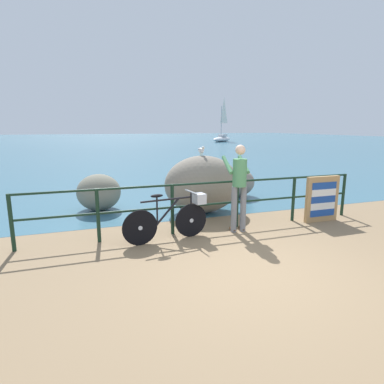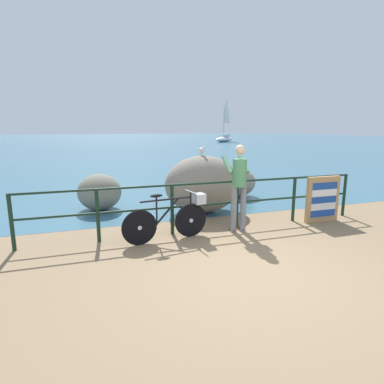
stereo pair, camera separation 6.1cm
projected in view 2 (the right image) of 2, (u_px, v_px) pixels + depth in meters
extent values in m
cube|color=#846B4C|center=(118.00, 157.00, 23.39)|extent=(120.00, 120.00, 0.10)
cube|color=#38667A|center=(100.00, 141.00, 49.35)|extent=(120.00, 90.00, 0.01)
cylinder|color=black|center=(11.00, 222.00, 5.53)|extent=(0.07, 0.07, 1.02)
cylinder|color=black|center=(98.00, 215.00, 5.97)|extent=(0.07, 0.07, 1.02)
cylinder|color=black|center=(172.00, 209.00, 6.41)|extent=(0.07, 0.07, 1.02)
cylinder|color=black|center=(237.00, 204.00, 6.86)|extent=(0.07, 0.07, 1.02)
cylinder|color=black|center=(294.00, 199.00, 7.30)|extent=(0.07, 0.07, 1.02)
cylinder|color=black|center=(344.00, 195.00, 7.75)|extent=(0.07, 0.07, 1.02)
cylinder|color=black|center=(206.00, 183.00, 6.54)|extent=(7.16, 0.04, 0.04)
cylinder|color=black|center=(206.00, 205.00, 6.63)|extent=(7.16, 0.04, 0.04)
cylinder|color=black|center=(139.00, 228.00, 5.83)|extent=(0.66, 0.13, 0.66)
cylinder|color=#B7BCC6|center=(139.00, 228.00, 5.83)|extent=(0.09, 0.07, 0.08)
cylinder|color=black|center=(191.00, 220.00, 6.29)|extent=(0.66, 0.13, 0.66)
cylinder|color=#B7BCC6|center=(191.00, 220.00, 6.29)|extent=(0.09, 0.07, 0.08)
cylinder|color=black|center=(166.00, 200.00, 5.96)|extent=(0.98, 0.18, 0.04)
cylinder|color=black|center=(167.00, 212.00, 6.02)|extent=(0.50, 0.11, 0.50)
cylinder|color=black|center=(157.00, 211.00, 5.93)|extent=(0.03, 0.03, 0.53)
ellipsoid|color=black|center=(156.00, 196.00, 5.87)|extent=(0.25, 0.13, 0.06)
cylinder|color=black|center=(191.00, 206.00, 6.23)|extent=(0.03, 0.03, 0.57)
cylinder|color=#B7BCC6|center=(191.00, 192.00, 6.17)|extent=(0.10, 0.48, 0.03)
cube|color=#B7BCC6|center=(199.00, 198.00, 6.28)|extent=(0.23, 0.27, 0.20)
cylinder|color=slate|center=(234.00, 210.00, 6.53)|extent=(0.12, 0.12, 0.95)
ellipsoid|color=#513319|center=(232.00, 229.00, 6.67)|extent=(0.12, 0.27, 0.08)
cylinder|color=slate|center=(243.00, 209.00, 6.58)|extent=(0.12, 0.12, 0.95)
ellipsoid|color=#513319|center=(241.00, 228.00, 6.72)|extent=(0.12, 0.27, 0.08)
cylinder|color=#4C8C59|center=(240.00, 173.00, 6.40)|extent=(0.28, 0.28, 0.55)
sphere|color=beige|center=(240.00, 150.00, 6.31)|extent=(0.20, 0.20, 0.20)
cylinder|color=#4C8C59|center=(227.00, 165.00, 6.56)|extent=(0.12, 0.52, 0.34)
cylinder|color=#4C8C59|center=(244.00, 164.00, 6.64)|extent=(0.12, 0.52, 0.34)
cube|color=tan|center=(322.00, 199.00, 7.25)|extent=(0.84, 0.09, 1.04)
cube|color=#1E479E|center=(323.00, 213.00, 7.26)|extent=(0.66, 0.01, 0.16)
cube|color=white|center=(323.00, 206.00, 7.23)|extent=(0.66, 0.01, 0.16)
cube|color=#1E479E|center=(324.00, 200.00, 7.20)|extent=(0.66, 0.01, 0.16)
cube|color=white|center=(325.00, 193.00, 7.17)|extent=(0.66, 0.01, 0.16)
cube|color=#1E479E|center=(325.00, 186.00, 7.14)|extent=(0.66, 0.01, 0.16)
ellipsoid|color=gray|center=(203.00, 184.00, 8.00)|extent=(1.91, 1.40, 1.43)
ellipsoid|color=gray|center=(100.00, 192.00, 8.30)|extent=(1.11, 1.19, 0.93)
ellipsoid|color=gray|center=(237.00, 183.00, 9.88)|extent=(1.20, 0.92, 0.88)
cylinder|color=gold|center=(202.00, 154.00, 7.93)|extent=(0.01, 0.01, 0.06)
cylinder|color=gold|center=(201.00, 154.00, 7.92)|extent=(0.01, 0.01, 0.06)
ellipsoid|color=white|center=(202.00, 150.00, 7.90)|extent=(0.12, 0.26, 0.13)
ellipsoid|color=#9E9EA3|center=(201.00, 149.00, 7.92)|extent=(0.13, 0.24, 0.06)
sphere|color=white|center=(204.00, 148.00, 7.78)|extent=(0.08, 0.08, 0.08)
cone|color=gold|center=(204.00, 148.00, 7.74)|extent=(0.03, 0.05, 0.02)
ellipsoid|color=white|center=(224.00, 139.00, 45.23)|extent=(4.25, 3.76, 0.70)
cube|color=silver|center=(225.00, 135.00, 45.37)|extent=(1.52, 1.44, 0.36)
cylinder|color=#B2B2B7|center=(224.00, 121.00, 44.57)|extent=(0.10, 0.10, 4.20)
pyramid|color=white|center=(227.00, 110.00, 44.87)|extent=(1.29, 1.04, 3.57)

